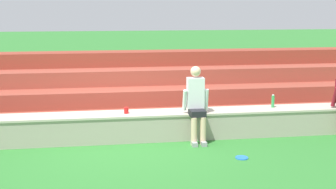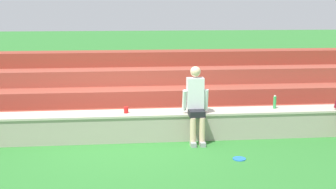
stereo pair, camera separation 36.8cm
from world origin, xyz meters
TOP-DOWN VIEW (x-y plane):
  - ground_plane at (0.00, 0.00)m, footprint 80.00×80.00m
  - stone_seating_wall at (0.00, 0.28)m, footprint 9.87×0.60m
  - brick_bleachers at (0.00, 2.49)m, footprint 12.86×2.74m
  - person_left_of_center at (1.37, -0.01)m, footprint 0.50×0.58m
  - water_bottle_mid_right at (3.05, 0.33)m, footprint 0.06×0.06m
  - plastic_cup_middle at (0.04, 0.24)m, footprint 0.09×0.09m
  - frisbee at (1.96, -1.09)m, footprint 0.22×0.22m

SIDE VIEW (x-z plane):
  - ground_plane at x=0.00m, z-range 0.00..0.00m
  - frisbee at x=1.96m, z-range 0.00..0.02m
  - stone_seating_wall at x=0.00m, z-range 0.02..0.56m
  - brick_bleachers at x=0.00m, z-range -0.18..1.28m
  - plastic_cup_middle at x=0.04m, z-range 0.54..0.67m
  - water_bottle_mid_right at x=3.05m, z-range 0.54..0.81m
  - person_left_of_center at x=1.37m, z-range 0.05..1.51m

